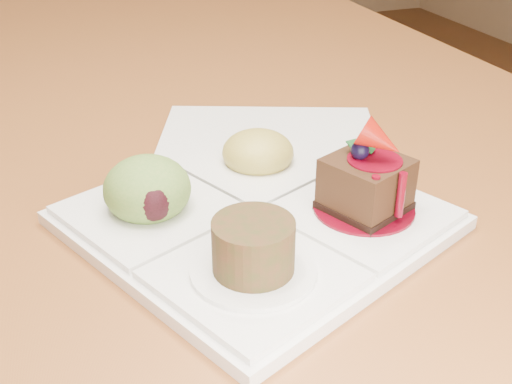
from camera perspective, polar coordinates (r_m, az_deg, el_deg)
name	(u,v)px	position (r m, az deg, el deg)	size (l,w,h in m)	color
dining_table	(159,122)	(0.98, -8.58, 6.20)	(1.00, 1.80, 0.75)	brown
sampler_plate	(251,204)	(0.57, -0.47, -1.08)	(0.37, 0.37, 0.11)	white
second_plate	(269,153)	(0.70, 1.13, 3.45)	(0.24, 0.24, 0.01)	white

